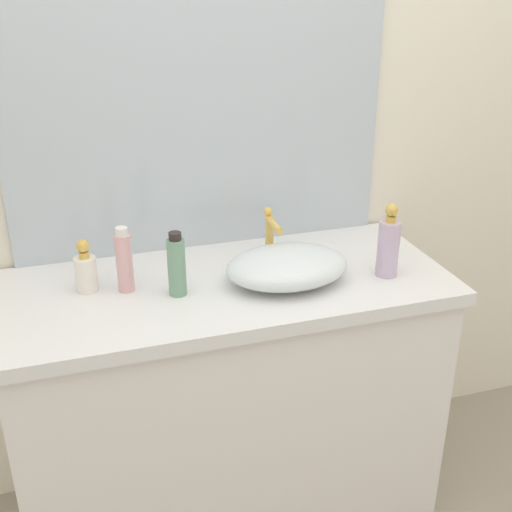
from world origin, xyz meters
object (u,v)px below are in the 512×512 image
at_px(lotion_bottle, 177,266).
at_px(spray_can, 124,261).
at_px(soap_dispenser, 388,245).
at_px(perfume_bottle, 86,270).
at_px(sink_basin, 287,266).

height_order(lotion_bottle, spray_can, spray_can).
distance_m(lotion_bottle, spray_can, 0.15).
xyz_separation_m(soap_dispenser, perfume_bottle, (-0.88, 0.17, -0.03)).
xyz_separation_m(soap_dispenser, spray_can, (-0.77, 0.14, -0.01)).
bearing_deg(spray_can, soap_dispenser, -10.03).
relative_size(sink_basin, soap_dispenser, 1.61).
xyz_separation_m(sink_basin, lotion_bottle, (-0.33, 0.02, 0.04)).
bearing_deg(soap_dispenser, spray_can, 169.97).
bearing_deg(lotion_bottle, spray_can, 153.49).
bearing_deg(spray_can, lotion_bottle, -26.51).
bearing_deg(soap_dispenser, sink_basin, 171.38).
height_order(sink_basin, perfume_bottle, perfume_bottle).
height_order(sink_basin, soap_dispenser, soap_dispenser).
distance_m(soap_dispenser, spray_can, 0.78).
xyz_separation_m(lotion_bottle, perfume_bottle, (-0.25, 0.10, -0.03)).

